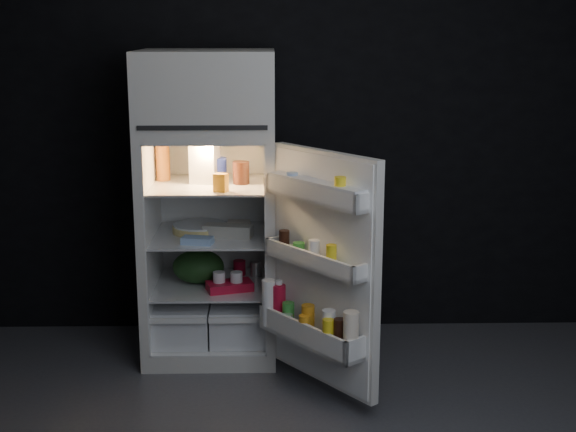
{
  "coord_description": "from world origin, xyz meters",
  "views": [
    {
      "loc": [
        -0.1,
        -3.25,
        1.91
      ],
      "look_at": [
        -0.01,
        1.0,
        0.9
      ],
      "focal_mm": 50.0,
      "sensor_mm": 36.0,
      "label": 1
    }
  ],
  "objects_px": {
    "fridge_door": "(320,273)",
    "egg_carton": "(228,231)",
    "milk_jug": "(205,162)",
    "yogurt_tray": "(230,286)",
    "refrigerator": "(210,194)"
  },
  "relations": [
    {
      "from": "refrigerator",
      "to": "yogurt_tray",
      "type": "height_order",
      "value": "refrigerator"
    },
    {
      "from": "fridge_door",
      "to": "egg_carton",
      "type": "distance_m",
      "value": 0.76
    },
    {
      "from": "refrigerator",
      "to": "egg_carton",
      "type": "bearing_deg",
      "value": -42.02
    },
    {
      "from": "milk_jug",
      "to": "egg_carton",
      "type": "bearing_deg",
      "value": -24.84
    },
    {
      "from": "fridge_door",
      "to": "yogurt_tray",
      "type": "height_order",
      "value": "fridge_door"
    },
    {
      "from": "milk_jug",
      "to": "yogurt_tray",
      "type": "height_order",
      "value": "milk_jug"
    },
    {
      "from": "refrigerator",
      "to": "yogurt_tray",
      "type": "xyz_separation_m",
      "value": [
        0.12,
        -0.17,
        -0.5
      ]
    },
    {
      "from": "refrigerator",
      "to": "fridge_door",
      "type": "height_order",
      "value": "refrigerator"
    },
    {
      "from": "refrigerator",
      "to": "milk_jug",
      "type": "xyz_separation_m",
      "value": [
        -0.02,
        -0.0,
        0.19
      ]
    },
    {
      "from": "fridge_door",
      "to": "milk_jug",
      "type": "bearing_deg",
      "value": 133.02
    },
    {
      "from": "egg_carton",
      "to": "yogurt_tray",
      "type": "xyz_separation_m",
      "value": [
        0.01,
        -0.07,
        -0.31
      ]
    },
    {
      "from": "egg_carton",
      "to": "yogurt_tray",
      "type": "relative_size",
      "value": 1.08
    },
    {
      "from": "egg_carton",
      "to": "yogurt_tray",
      "type": "distance_m",
      "value": 0.32
    },
    {
      "from": "milk_jug",
      "to": "yogurt_tray",
      "type": "bearing_deg",
      "value": -39.0
    },
    {
      "from": "fridge_door",
      "to": "egg_carton",
      "type": "bearing_deg",
      "value": 130.75
    }
  ]
}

